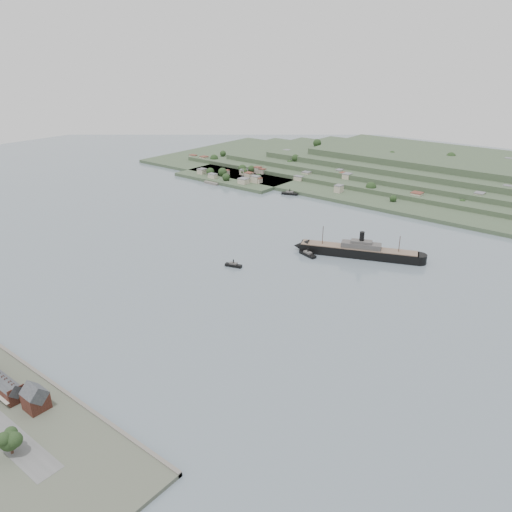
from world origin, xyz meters
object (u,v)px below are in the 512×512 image
Objects in this scene: tugboat at (233,265)px; fig_tree at (9,440)px; gabled_building at (35,398)px; steamship at (355,251)px.

tugboat is 1.16× the size of fig_tree.
gabled_building reaches higher than fig_tree.
gabled_building is 28.98m from fig_tree.
gabled_building is 269.13m from steamship.
gabled_building is 1.15× the size of fig_tree.
steamship is (25.60, 267.89, -3.32)m from gabled_building.
tugboat is at bearing 105.43° from fig_tree.
gabled_building is at bearing -95.46° from steamship.
fig_tree is (-6.87, -289.96, 4.63)m from steamship.
fig_tree is at bearing -49.67° from gabled_building.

